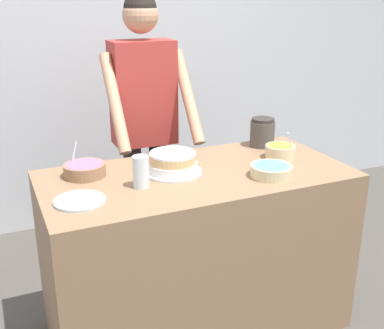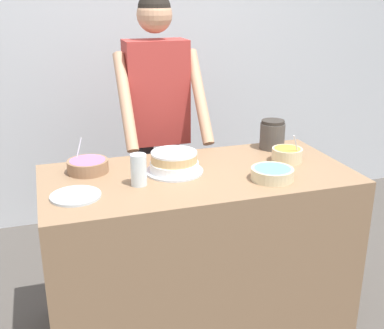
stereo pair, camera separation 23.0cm
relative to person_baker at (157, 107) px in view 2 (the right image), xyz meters
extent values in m
cube|color=silver|center=(0.02, 0.82, 0.24)|extent=(10.00, 0.05, 2.60)
cube|color=#8C6B4C|center=(0.02, -0.74, -0.62)|extent=(1.52, 0.74, 0.89)
cylinder|color=#2D2D38|center=(-0.08, 0.01, -0.64)|extent=(0.11, 0.11, 0.84)
cylinder|color=#2D2D38|center=(0.08, 0.01, -0.64)|extent=(0.11, 0.11, 0.84)
cube|color=#B23833|center=(0.00, 0.01, 0.09)|extent=(0.38, 0.21, 0.63)
cylinder|color=tan|center=(-0.22, -0.16, 0.08)|extent=(0.07, 0.40, 0.53)
cylinder|color=tan|center=(0.22, -0.16, 0.08)|extent=(0.07, 0.40, 0.53)
sphere|color=tan|center=(0.00, 0.01, 0.54)|extent=(0.21, 0.21, 0.21)
sphere|color=black|center=(0.00, 0.01, 0.58)|extent=(0.19, 0.19, 0.19)
cylinder|color=silver|center=(-0.09, -0.69, -0.17)|extent=(0.29, 0.29, 0.01)
cylinder|color=white|center=(-0.09, -0.69, -0.14)|extent=(0.24, 0.24, 0.04)
cylinder|color=#DBB275|center=(-0.09, -0.69, -0.10)|extent=(0.23, 0.23, 0.04)
cylinder|color=white|center=(-0.09, -0.69, -0.07)|extent=(0.23, 0.23, 0.01)
cylinder|color=beige|center=(0.33, -0.93, -0.15)|extent=(0.20, 0.20, 0.06)
cylinder|color=#60B7E0|center=(0.33, -0.93, -0.12)|extent=(0.17, 0.17, 0.01)
cylinder|color=beige|center=(0.52, -0.71, -0.14)|extent=(0.16, 0.16, 0.07)
cylinder|color=#EF9938|center=(0.52, -0.71, -0.11)|extent=(0.14, 0.14, 0.01)
cylinder|color=silver|center=(0.55, -0.76, -0.09)|extent=(0.07, 0.04, 0.15)
cylinder|color=#936B4C|center=(-0.49, -0.56, -0.14)|extent=(0.20, 0.20, 0.06)
cylinder|color=#9E66B7|center=(-0.49, -0.56, -0.12)|extent=(0.17, 0.17, 0.01)
cylinder|color=silver|center=(-0.53, -0.50, -0.09)|extent=(0.06, 0.04, 0.15)
cylinder|color=silver|center=(-0.29, -0.80, -0.10)|extent=(0.07, 0.07, 0.15)
cylinder|color=silver|center=(-0.58, -0.86, -0.17)|extent=(0.22, 0.22, 0.01)
cylinder|color=#4C4742|center=(0.55, -0.49, -0.10)|extent=(0.14, 0.14, 0.15)
cylinder|color=#322D28|center=(0.55, -0.49, -0.02)|extent=(0.13, 0.13, 0.02)
camera|label=1|loc=(-0.89, -2.76, 0.67)|focal=45.00mm
camera|label=2|loc=(-0.68, -2.84, 0.67)|focal=45.00mm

